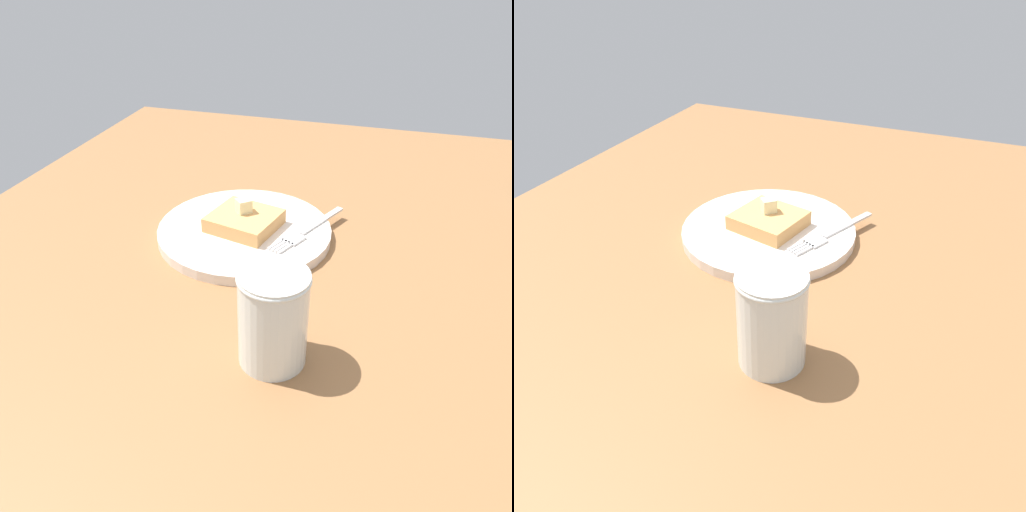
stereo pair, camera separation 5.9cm
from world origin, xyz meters
TOP-DOWN VIEW (x-y plane):
  - table_surface at (0.00, 0.00)cm, footprint 109.78×109.78cm
  - plate at (1.52, 11.77)cm, footprint 24.61×24.61cm
  - toast_slice_center at (1.52, 11.77)cm, footprint 10.21×10.60cm
  - butter_pat_primary at (2.12, 12.02)cm, footprint 2.59×2.60cm
  - fork at (2.48, 3.25)cm, footprint 15.14×7.97cm
  - syrup_jar at (-20.96, 1.71)cm, footprint 7.11×7.11cm

SIDE VIEW (x-z plane):
  - table_surface at x=0.00cm, z-range 0.00..2.16cm
  - plate at x=1.52cm, z-range 2.28..3.75cm
  - fork at x=2.48cm, z-range 3.63..3.99cm
  - toast_slice_center at x=1.52cm, z-range 3.63..5.73cm
  - butter_pat_primary at x=2.12cm, z-range 5.73..7.67cm
  - syrup_jar at x=-20.96cm, z-range 1.87..12.31cm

